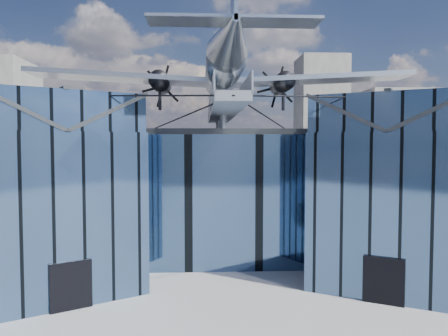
{
  "coord_description": "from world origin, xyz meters",
  "views": [
    {
      "loc": [
        -1.49,
        -27.67,
        8.76
      ],
      "look_at": [
        0.0,
        2.0,
        7.2
      ],
      "focal_mm": 35.0,
      "sensor_mm": 36.0,
      "label": 1
    }
  ],
  "objects": [
    {
      "name": "ground_plane",
      "position": [
        0.0,
        0.0,
        0.0
      ],
      "size": [
        120.0,
        120.0,
        0.0
      ],
      "primitive_type": "plane",
      "color": "#939397"
    },
    {
      "name": "museum",
      "position": [
        0.0,
        5.82,
        5.54
      ],
      "size": [
        32.88,
        24.5,
        17.6
      ],
      "color": "#415E84",
      "rests_on": "ground"
    },
    {
      "name": "bg_towers",
      "position": [
        1.45,
        50.49,
        10.01
      ],
      "size": [
        77.0,
        24.5,
        26.0
      ],
      "color": "gray",
      "rests_on": "ground"
    }
  ]
}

